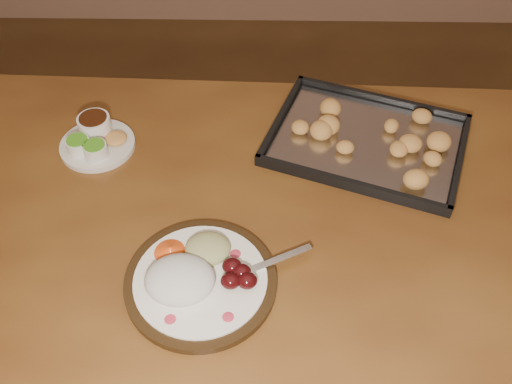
{
  "coord_description": "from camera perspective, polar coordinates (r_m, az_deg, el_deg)",
  "views": [
    {
      "loc": [
        -0.22,
        -0.72,
        1.64
      ],
      "look_at": [
        -0.23,
        0.06,
        0.77
      ],
      "focal_mm": 40.0,
      "sensor_mm": 36.0,
      "label": 1
    }
  ],
  "objects": [
    {
      "name": "condiment_saucer",
      "position": [
        1.33,
        -15.77,
        5.1
      ],
      "size": [
        0.17,
        0.17,
        0.06
      ],
      "rotation": [
        0.0,
        0.0,
        -0.05
      ],
      "color": "silver",
      "rests_on": "dining_table"
    },
    {
      "name": "dining_table",
      "position": [
        1.23,
        -1.99,
        -5.44
      ],
      "size": [
        1.53,
        0.95,
        0.75
      ],
      "rotation": [
        0.0,
        0.0,
        -0.03
      ],
      "color": "brown",
      "rests_on": "ground"
    },
    {
      "name": "ground",
      "position": [
        1.8,
        7.78,
        -18.33
      ],
      "size": [
        4.0,
        4.0,
        0.0
      ],
      "primitive_type": "plane",
      "color": "brown",
      "rests_on": "ground"
    },
    {
      "name": "baking_tray",
      "position": [
        1.32,
        10.97,
        5.2
      ],
      "size": [
        0.5,
        0.44,
        0.04
      ],
      "rotation": [
        0.0,
        0.0,
        -0.35
      ],
      "color": "black",
      "rests_on": "dining_table"
    },
    {
      "name": "dinner_plate",
      "position": [
        1.05,
        -5.97,
        -8.45
      ],
      "size": [
        0.35,
        0.28,
        0.06
      ],
      "rotation": [
        0.0,
        0.0,
        0.22
      ],
      "color": "black",
      "rests_on": "dining_table"
    }
  ]
}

